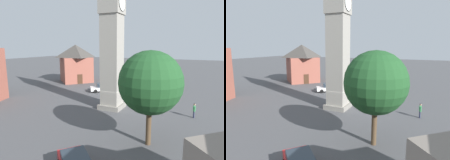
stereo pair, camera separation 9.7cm
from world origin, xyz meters
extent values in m
plane|color=#4C4C4F|center=(0.00, 0.00, 0.00)|extent=(200.00, 200.00, 0.00)
cube|color=gray|center=(0.00, 0.00, 0.30)|extent=(2.95, 2.95, 0.60)
cube|color=gray|center=(0.00, 0.00, 6.30)|extent=(2.36, 2.36, 11.40)
cube|color=gray|center=(0.00, 0.00, 13.30)|extent=(2.64, 2.64, 2.60)
cylinder|color=white|center=(0.00, 1.35, 13.30)|extent=(1.98, 0.04, 1.98)
torus|color=black|center=(0.00, 1.36, 13.30)|extent=(2.04, 0.06, 2.04)
cube|color=black|center=(0.00, 1.39, 13.52)|extent=(0.05, 0.02, 0.56)
cube|color=black|center=(0.30, 1.39, 13.30)|extent=(0.75, 0.02, 0.04)
cylinder|color=white|center=(0.00, -1.35, 13.30)|extent=(1.98, 0.04, 1.98)
torus|color=black|center=(0.00, -1.36, 13.30)|extent=(2.04, 0.06, 2.04)
cube|color=gold|center=(10.83, -2.40, 0.59)|extent=(3.65, 4.37, 0.64)
cube|color=#28333D|center=(10.92, -2.52, 1.21)|extent=(2.45, 2.61, 0.64)
cylinder|color=black|center=(9.50, -1.79, 0.32)|extent=(0.53, 0.66, 0.64)
cylinder|color=black|center=(10.84, -0.93, 0.32)|extent=(0.53, 0.66, 0.64)
cylinder|color=black|center=(10.83, -3.86, 0.32)|extent=(0.53, 0.66, 0.64)
cylinder|color=black|center=(12.17, -3.00, 0.32)|extent=(0.53, 0.66, 0.64)
cube|color=black|center=(9.74, -0.70, 0.37)|extent=(1.47, 1.00, 0.16)
cube|color=white|center=(7.54, 5.55, 0.59)|extent=(3.75, 4.33, 0.64)
cube|color=#28333D|center=(7.63, 5.43, 1.21)|extent=(2.49, 2.62, 0.64)
cylinder|color=black|center=(6.18, 6.09, 0.32)|extent=(0.55, 0.65, 0.64)
cylinder|color=black|center=(7.48, 7.02, 0.32)|extent=(0.55, 0.65, 0.64)
cylinder|color=black|center=(7.60, 4.08, 0.32)|extent=(0.55, 0.65, 0.64)
cylinder|color=black|center=(8.90, 5.01, 0.32)|extent=(0.55, 0.65, 0.64)
cube|color=black|center=(6.37, 7.20, 0.37)|extent=(1.43, 1.06, 0.16)
cube|color=#28333D|center=(-13.47, -3.80, 1.21)|extent=(2.56, 2.61, 0.64)
cylinder|color=black|center=(-11.95, -3.30, 0.32)|extent=(0.59, 0.62, 0.64)
cube|color=black|center=(-12.02, -2.18, 0.37)|extent=(1.32, 1.20, 0.16)
cylinder|color=#2D3351|center=(0.84, -10.05, 0.41)|extent=(0.13, 0.13, 0.82)
cylinder|color=#2D3351|center=(0.67, -10.10, 0.41)|extent=(0.13, 0.13, 0.82)
cube|color=#3F9959|center=(0.76, -10.07, 1.12)|extent=(0.40, 0.30, 0.60)
cylinder|color=#3F9959|center=(0.98, -10.02, 1.07)|extent=(0.09, 0.09, 0.60)
cylinder|color=#3F9959|center=(0.53, -10.13, 1.07)|extent=(0.09, 0.09, 0.60)
sphere|color=tan|center=(0.76, -10.07, 1.57)|extent=(0.22, 0.22, 0.22)
sphere|color=black|center=(0.75, -10.06, 1.59)|extent=(0.20, 0.20, 0.20)
cylinder|color=brown|center=(-7.43, -6.84, 1.75)|extent=(0.44, 0.44, 3.49)
sphere|color=#1E4C23|center=(-7.43, -6.84, 5.31)|extent=(5.18, 5.18, 5.18)
cube|color=#995142|center=(14.19, 15.84, 2.80)|extent=(9.38, 9.43, 5.60)
pyramid|color=#47423D|center=(14.19, 15.84, 7.03)|extent=(9.85, 9.90, 2.85)
cube|color=#422819|center=(11.85, 13.23, 1.05)|extent=(0.87, 0.79, 2.10)
camera|label=1|loc=(-22.30, -10.44, 8.22)|focal=30.74mm
camera|label=2|loc=(-22.26, -10.53, 8.22)|focal=30.74mm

